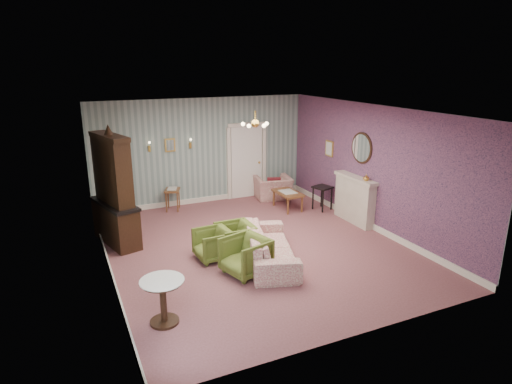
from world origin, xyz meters
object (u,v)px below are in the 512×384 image
sofa_chintz (270,241)px  fireplace (355,199)px  coffee_table (288,200)px  olive_chair_a (246,254)px  wingback_chair (273,184)px  pedestal_table (163,301)px  olive_chair_c (213,243)px  side_table_black (322,198)px  olive_chair_b (235,237)px  dresser (113,187)px

sofa_chintz → fireplace: (2.88, 1.14, 0.15)m
coffee_table → olive_chair_a: bearing=-130.1°
wingback_chair → pedestal_table: wingback_chair is taller
olive_chair_a → pedestal_table: olive_chair_a is taller
sofa_chintz → fireplace: 3.10m
olive_chair_c → coffee_table: (2.86, 2.12, -0.10)m
olive_chair_c → fireplace: 3.92m
olive_chair_a → olive_chair_c: olive_chair_a is taller
olive_chair_a → pedestal_table: 2.02m
olive_chair_a → side_table_black: size_ratio=1.21×
olive_chair_c → wingback_chair: size_ratio=0.69×
olive_chair_a → coffee_table: olive_chair_a is taller
olive_chair_b → pedestal_table: (-1.92, -1.87, 0.00)m
sofa_chintz → coffee_table: size_ratio=2.34×
pedestal_table → wingback_chair: bearing=48.8°
dresser → side_table_black: 5.38m
fireplace → pedestal_table: bearing=-155.5°
olive_chair_a → sofa_chintz: size_ratio=0.36×
sofa_chintz → pedestal_table: size_ratio=3.03×
wingback_chair → dresser: dresser is taller
coffee_table → pedestal_table: size_ratio=1.29×
olive_chair_c → dresser: dresser is taller
coffee_table → wingback_chair: bearing=86.5°
coffee_table → olive_chair_c: bearing=-143.4°
fireplace → coffee_table: size_ratio=1.49×
sofa_chintz → coffee_table: sofa_chintz is taller
olive_chair_a → pedestal_table: bearing=-76.8°
olive_chair_b → sofa_chintz: sofa_chintz is taller
olive_chair_b → side_table_black: 3.57m
wingback_chair → olive_chair_a: bearing=67.2°
dresser → pedestal_table: dresser is taller
olive_chair_c → fireplace: fireplace is taller
coffee_table → side_table_black: size_ratio=1.45×
olive_chair_b → dresser: bearing=-127.4°
side_table_black → pedestal_table: bearing=-145.3°
wingback_chair → dresser: 4.86m
pedestal_table → side_table_black: bearing=34.7°
sofa_chintz → wingback_chair: size_ratio=2.22×
olive_chair_a → coffee_table: (2.52, 2.99, -0.15)m
coffee_table → side_table_black: side_table_black is taller
dresser → wingback_chair: bearing=2.8°
sofa_chintz → coffee_table: 3.28m
wingback_chair → pedestal_table: (-4.35, -4.96, -0.07)m
olive_chair_b → sofa_chintz: (0.50, -0.60, 0.07)m
olive_chair_a → sofa_chintz: (0.65, 0.29, 0.04)m
olive_chair_c → pedestal_table: pedestal_table is taller
olive_chair_c → sofa_chintz: bearing=57.0°
wingback_chair → pedestal_table: size_ratio=1.36×
olive_chair_c → coffee_table: size_ratio=0.73×
olive_chair_a → olive_chair_c: 0.93m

